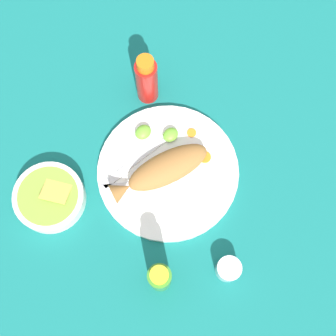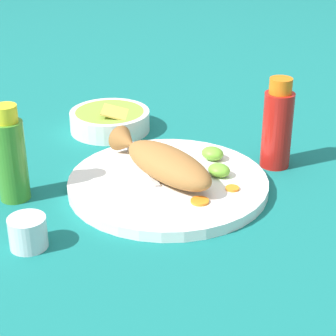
{
  "view_description": "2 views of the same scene",
  "coord_description": "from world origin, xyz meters",
  "px_view_note": "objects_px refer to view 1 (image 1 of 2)",
  "views": [
    {
      "loc": [
        -0.21,
        -0.24,
        1.06
      ],
      "look_at": [
        0.0,
        0.0,
        0.04
      ],
      "focal_mm": 50.0,
      "sensor_mm": 36.0,
      "label": 1
    },
    {
      "loc": [
        0.54,
        -0.72,
        0.48
      ],
      "look_at": [
        0.0,
        0.0,
        0.04
      ],
      "focal_mm": 65.0,
      "sensor_mm": 36.0,
      "label": 2
    }
  ],
  "objects_px": {
    "hot_sauce_bottle_green": "(160,278)",
    "fork_far": "(131,165)",
    "main_plate": "(168,172)",
    "fork_near": "(135,185)",
    "hot_sauce_bottle_red": "(147,80)",
    "guacamole_bowl": "(50,197)",
    "salt_cup": "(228,269)",
    "fried_fish": "(163,170)"
  },
  "relations": [
    {
      "from": "hot_sauce_bottle_green",
      "to": "guacamole_bowl",
      "type": "height_order",
      "value": "hot_sauce_bottle_green"
    },
    {
      "from": "guacamole_bowl",
      "to": "main_plate",
      "type": "bearing_deg",
      "value": -28.01
    },
    {
      "from": "hot_sauce_bottle_green",
      "to": "salt_cup",
      "type": "height_order",
      "value": "hot_sauce_bottle_green"
    },
    {
      "from": "fried_fish",
      "to": "guacamole_bowl",
      "type": "relative_size",
      "value": 1.53
    },
    {
      "from": "hot_sauce_bottle_green",
      "to": "fork_far",
      "type": "bearing_deg",
      "value": 63.34
    },
    {
      "from": "fried_fish",
      "to": "salt_cup",
      "type": "distance_m",
      "value": 0.26
    },
    {
      "from": "hot_sauce_bottle_red",
      "to": "salt_cup",
      "type": "height_order",
      "value": "hot_sauce_bottle_red"
    },
    {
      "from": "guacamole_bowl",
      "to": "hot_sauce_bottle_green",
      "type": "bearing_deg",
      "value": -77.39
    },
    {
      "from": "main_plate",
      "to": "hot_sauce_bottle_green",
      "type": "xyz_separation_m",
      "value": [
        -0.18,
        -0.17,
        0.07
      ]
    },
    {
      "from": "salt_cup",
      "to": "guacamole_bowl",
      "type": "distance_m",
      "value": 0.43
    },
    {
      "from": "hot_sauce_bottle_red",
      "to": "guacamole_bowl",
      "type": "xyz_separation_m",
      "value": [
        -0.35,
        -0.06,
        -0.05
      ]
    },
    {
      "from": "fried_fish",
      "to": "hot_sauce_bottle_green",
      "type": "xyz_separation_m",
      "value": [
        -0.17,
        -0.18,
        0.03
      ]
    },
    {
      "from": "main_plate",
      "to": "fork_near",
      "type": "relative_size",
      "value": 2.1
    },
    {
      "from": "main_plate",
      "to": "fried_fish",
      "type": "height_order",
      "value": "fried_fish"
    },
    {
      "from": "fork_far",
      "to": "salt_cup",
      "type": "distance_m",
      "value": 0.32
    },
    {
      "from": "salt_cup",
      "to": "guacamole_bowl",
      "type": "bearing_deg",
      "value": 116.61
    },
    {
      "from": "main_plate",
      "to": "fried_fish",
      "type": "relative_size",
      "value": 1.35
    },
    {
      "from": "hot_sauce_bottle_red",
      "to": "hot_sauce_bottle_green",
      "type": "bearing_deg",
      "value": -127.47
    },
    {
      "from": "salt_cup",
      "to": "fried_fish",
      "type": "bearing_deg",
      "value": 81.47
    },
    {
      "from": "hot_sauce_bottle_red",
      "to": "salt_cup",
      "type": "distance_m",
      "value": 0.47
    },
    {
      "from": "fork_near",
      "to": "fork_far",
      "type": "relative_size",
      "value": 0.85
    },
    {
      "from": "main_plate",
      "to": "fork_far",
      "type": "height_order",
      "value": "fork_far"
    },
    {
      "from": "salt_cup",
      "to": "main_plate",
      "type": "bearing_deg",
      "value": 78.6
    },
    {
      "from": "main_plate",
      "to": "guacamole_bowl",
      "type": "height_order",
      "value": "guacamole_bowl"
    },
    {
      "from": "main_plate",
      "to": "fork_near",
      "type": "height_order",
      "value": "fork_near"
    },
    {
      "from": "fried_fish",
      "to": "fork_near",
      "type": "height_order",
      "value": "fried_fish"
    },
    {
      "from": "salt_cup",
      "to": "guacamole_bowl",
      "type": "relative_size",
      "value": 0.34
    },
    {
      "from": "fork_near",
      "to": "fork_far",
      "type": "bearing_deg",
      "value": -85.12
    },
    {
      "from": "main_plate",
      "to": "fork_far",
      "type": "xyz_separation_m",
      "value": [
        -0.06,
        0.07,
        0.01
      ]
    },
    {
      "from": "hot_sauce_bottle_red",
      "to": "salt_cup",
      "type": "bearing_deg",
      "value": -108.78
    },
    {
      "from": "hot_sauce_bottle_green",
      "to": "salt_cup",
      "type": "distance_m",
      "value": 0.16
    },
    {
      "from": "hot_sauce_bottle_red",
      "to": "fork_near",
      "type": "bearing_deg",
      "value": -138.09
    },
    {
      "from": "fork_near",
      "to": "hot_sauce_bottle_red",
      "type": "height_order",
      "value": "hot_sauce_bottle_red"
    },
    {
      "from": "hot_sauce_bottle_red",
      "to": "guacamole_bowl",
      "type": "relative_size",
      "value": 1.01
    },
    {
      "from": "hot_sauce_bottle_red",
      "to": "hot_sauce_bottle_green",
      "type": "height_order",
      "value": "hot_sauce_bottle_red"
    },
    {
      "from": "fork_far",
      "to": "salt_cup",
      "type": "bearing_deg",
      "value": 93.95
    },
    {
      "from": "main_plate",
      "to": "guacamole_bowl",
      "type": "bearing_deg",
      "value": 151.99
    },
    {
      "from": "hot_sauce_bottle_red",
      "to": "salt_cup",
      "type": "relative_size",
      "value": 3.01
    },
    {
      "from": "fork_far",
      "to": "hot_sauce_bottle_green",
      "type": "relative_size",
      "value": 1.17
    },
    {
      "from": "fried_fish",
      "to": "hot_sauce_bottle_green",
      "type": "distance_m",
      "value": 0.24
    },
    {
      "from": "fork_far",
      "to": "hot_sauce_bottle_red",
      "type": "relative_size",
      "value": 1.14
    },
    {
      "from": "hot_sauce_bottle_green",
      "to": "hot_sauce_bottle_red",
      "type": "bearing_deg",
      "value": 52.53
    }
  ]
}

